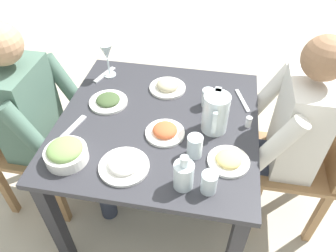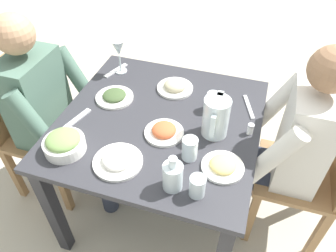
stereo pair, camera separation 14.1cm
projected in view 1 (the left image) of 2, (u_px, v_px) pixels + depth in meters
name	position (u px, v px, depth m)	size (l,w,h in m)	color
ground_plane	(160.00, 204.00, 2.04)	(8.00, 8.00, 0.00)	#B7AD99
dining_table	(158.00, 136.00, 1.63)	(0.96, 0.96, 0.72)	#2D2D33
chair_near	(19.00, 137.00, 1.79)	(0.40, 0.40, 0.88)	#997047
chair_far	(311.00, 158.00, 1.67)	(0.40, 0.40, 0.88)	#997047
diner_near	(46.00, 122.00, 1.66)	(0.48, 0.53, 1.17)	#4C6B5B
diner_far	(277.00, 133.00, 1.60)	(0.48, 0.53, 1.17)	silver
water_pitcher	(215.00, 113.00, 1.45)	(0.16, 0.12, 0.19)	silver
salad_bowl	(66.00, 153.00, 1.34)	(0.18, 0.18, 0.09)	white
plate_yoghurt	(124.00, 165.00, 1.33)	(0.21, 0.21, 0.05)	white
plate_rice_curry	(165.00, 131.00, 1.47)	(0.18, 0.18, 0.05)	white
plate_beans	(167.00, 86.00, 1.73)	(0.19, 0.19, 0.06)	white
plate_dolmas	(108.00, 101.00, 1.64)	(0.20, 0.20, 0.04)	white
plate_fries	(229.00, 160.00, 1.35)	(0.18, 0.18, 0.04)	white
water_glass_near_right	(195.00, 146.00, 1.36)	(0.07, 0.07, 0.10)	silver
water_glass_by_pitcher	(208.00, 98.00, 1.61)	(0.06, 0.06, 0.10)	silver
water_glass_near_left	(209.00, 183.00, 1.23)	(0.06, 0.06, 0.09)	silver
wine_glass	(107.00, 53.00, 1.74)	(0.08, 0.08, 0.20)	silver
oil_carafe	(184.00, 176.00, 1.24)	(0.08, 0.08, 0.16)	silver
salt_shaker	(249.00, 122.00, 1.51)	(0.03, 0.03, 0.05)	white
fork_near	(105.00, 75.00, 1.84)	(0.17, 0.03, 0.01)	silver
knife_near	(242.00, 100.00, 1.66)	(0.18, 0.02, 0.01)	silver
fork_far	(74.00, 127.00, 1.52)	(0.17, 0.03, 0.01)	silver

